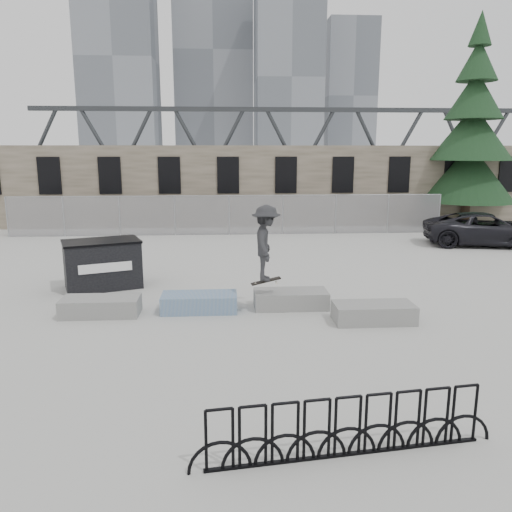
{
  "coord_description": "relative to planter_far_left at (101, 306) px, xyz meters",
  "views": [
    {
      "loc": [
        -0.25,
        -12.79,
        4.23
      ],
      "look_at": [
        0.64,
        1.01,
        1.3
      ],
      "focal_mm": 35.0,
      "sensor_mm": 36.0,
      "label": 1
    }
  ],
  "objects": [
    {
      "name": "ground",
      "position": [
        3.51,
        0.07,
        -0.26
      ],
      "size": [
        120.0,
        120.0,
        0.0
      ],
      "primitive_type": "plane",
      "color": "#ABABA6",
      "rests_on": "ground"
    },
    {
      "name": "stone_wall",
      "position": [
        3.51,
        16.31,
        2.0
      ],
      "size": [
        36.0,
        2.58,
        4.5
      ],
      "color": "#675C4C",
      "rests_on": "ground"
    },
    {
      "name": "chainlink_fence",
      "position": [
        3.51,
        12.57,
        0.78
      ],
      "size": [
        22.06,
        0.06,
        2.02
      ],
      "color": "gray",
      "rests_on": "ground"
    },
    {
      "name": "planter_far_left",
      "position": [
        0.0,
        0.0,
        0.0
      ],
      "size": [
        2.0,
        0.9,
        0.47
      ],
      "color": "gray",
      "rests_on": "ground"
    },
    {
      "name": "planter_center_left",
      "position": [
        2.56,
        0.17,
        0.0
      ],
      "size": [
        2.0,
        0.9,
        0.47
      ],
      "color": "#3566A0",
      "rests_on": "ground"
    },
    {
      "name": "planter_center_right",
      "position": [
        5.05,
        0.33,
        0.0
      ],
      "size": [
        2.0,
        0.9,
        0.47
      ],
      "color": "gray",
      "rests_on": "ground"
    },
    {
      "name": "planter_offset",
      "position": [
        6.98,
        -0.98,
        0.0
      ],
      "size": [
        2.0,
        0.9,
        0.47
      ],
      "color": "gray",
      "rests_on": "ground"
    },
    {
      "name": "dumpster",
      "position": [
        -0.56,
        2.75,
        0.51
      ],
      "size": [
        2.63,
        2.11,
        1.51
      ],
      "rotation": [
        0.0,
        0.0,
        0.36
      ],
      "color": "black",
      "rests_on": "ground"
    },
    {
      "name": "bike_rack",
      "position": [
        4.94,
        -6.5,
        0.18
      ],
      "size": [
        4.46,
        0.6,
        0.9
      ],
      "rotation": [
        0.0,
        0.0,
        0.12
      ],
      "color": "black",
      "rests_on": "ground"
    },
    {
      "name": "spruce_tree",
      "position": [
        17.0,
        14.79,
        4.5
      ],
      "size": [
        5.08,
        5.08,
        11.5
      ],
      "color": "#38281E",
      "rests_on": "ground"
    },
    {
      "name": "skyline_towers",
      "position": [
        2.5,
        93.88,
        20.54
      ],
      "size": [
        58.0,
        28.0,
        48.0
      ],
      "color": "slate",
      "rests_on": "ground"
    },
    {
      "name": "truss_bridge",
      "position": [
        13.51,
        55.07,
        3.87
      ],
      "size": [
        70.0,
        3.0,
        9.8
      ],
      "color": "#2D3033",
      "rests_on": "ground"
    },
    {
      "name": "suv",
      "position": [
        15.09,
        8.91,
        0.48
      ],
      "size": [
        5.72,
        3.49,
        1.48
      ],
      "primitive_type": "imported",
      "rotation": [
        0.0,
        0.0,
        1.36
      ],
      "color": "black",
      "rests_on": "ground"
    },
    {
      "name": "skateboarder",
      "position": [
        4.34,
        0.07,
        1.6
      ],
      "size": [
        0.86,
        1.35,
        2.12
      ],
      "rotation": [
        0.0,
        0.0,
        1.48
      ],
      "color": "#28282A",
      "rests_on": "ground"
    }
  ]
}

